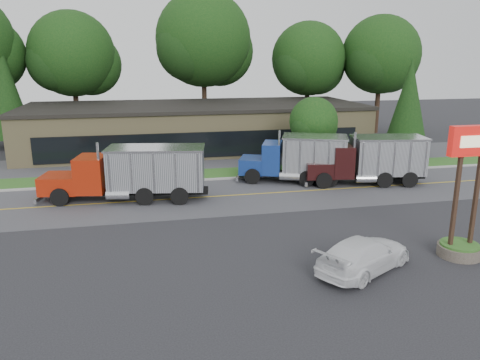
% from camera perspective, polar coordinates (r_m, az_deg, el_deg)
% --- Properties ---
extents(ground, '(140.00, 140.00, 0.00)m').
position_cam_1_polar(ground, '(21.78, -2.24, -8.94)').
color(ground, '#313136').
rests_on(ground, ground).
extents(road, '(60.00, 8.00, 0.02)m').
position_cam_1_polar(road, '(30.15, -5.20, -2.16)').
color(road, '#55555A').
rests_on(road, ground).
extents(center_line, '(60.00, 0.12, 0.01)m').
position_cam_1_polar(center_line, '(30.15, -5.20, -2.16)').
color(center_line, gold).
rests_on(center_line, ground).
extents(curb, '(60.00, 0.30, 0.12)m').
position_cam_1_polar(curb, '(34.16, -6.07, -0.15)').
color(curb, '#9E9E99').
rests_on(curb, ground).
extents(grass_verge, '(60.00, 3.40, 0.03)m').
position_cam_1_polar(grass_verge, '(35.90, -6.38, 0.58)').
color(grass_verge, '#2E6121').
rests_on(grass_verge, ground).
extents(far_parking, '(60.00, 7.00, 0.02)m').
position_cam_1_polar(far_parking, '(40.74, -7.11, 2.26)').
color(far_parking, '#55555A').
rests_on(far_parking, ground).
extents(strip_mall, '(32.00, 12.00, 4.00)m').
position_cam_1_polar(strip_mall, '(46.46, -5.40, 6.36)').
color(strip_mall, '#9B8B5F').
rests_on(strip_mall, ground).
extents(bilo_sign, '(2.20, 1.90, 5.95)m').
position_cam_1_polar(bilo_sign, '(23.06, 25.62, -3.71)').
color(bilo_sign, '#6B6054').
rests_on(bilo_sign, ground).
extents(tree_far_b, '(9.48, 8.92, 13.52)m').
position_cam_1_polar(tree_far_b, '(54.15, -19.60, 13.83)').
color(tree_far_b, '#382619').
rests_on(tree_far_b, ground).
extents(tree_far_c, '(11.15, 10.49, 15.90)m').
position_cam_1_polar(tree_far_c, '(54.32, -4.32, 16.22)').
color(tree_far_c, '#382619').
rests_on(tree_far_c, ground).
extents(tree_far_d, '(8.94, 8.41, 12.75)m').
position_cam_1_polar(tree_far_d, '(56.25, 8.41, 14.01)').
color(tree_far_d, '#382619').
rests_on(tree_far_d, ground).
extents(tree_far_e, '(9.41, 8.86, 13.43)m').
position_cam_1_polar(tree_far_e, '(57.73, 16.84, 14.00)').
color(tree_far_e, '#382619').
rests_on(tree_far_e, ground).
extents(evergreen_left, '(4.49, 4.49, 10.21)m').
position_cam_1_polar(evergreen_left, '(51.33, -26.77, 9.73)').
color(evergreen_left, '#382619').
rests_on(evergreen_left, ground).
extents(evergreen_right, '(3.81, 3.81, 8.66)m').
position_cam_1_polar(evergreen_right, '(44.49, 19.85, 8.77)').
color(evergreen_right, '#382619').
rests_on(evergreen_right, ground).
extents(tree_verge, '(4.04, 3.80, 5.77)m').
position_cam_1_polar(tree_verge, '(37.55, 9.00, 6.82)').
color(tree_verge, '#382619').
rests_on(tree_verge, ground).
extents(dump_truck_red, '(10.41, 4.21, 3.36)m').
position_cam_1_polar(dump_truck_red, '(29.87, -12.77, 0.97)').
color(dump_truck_red, black).
rests_on(dump_truck_red, ground).
extents(dump_truck_blue, '(7.93, 5.03, 3.36)m').
position_cam_1_polar(dump_truck_blue, '(33.70, 7.25, 2.76)').
color(dump_truck_blue, black).
rests_on(dump_truck_blue, ground).
extents(dump_truck_maroon, '(8.64, 3.91, 3.36)m').
position_cam_1_polar(dump_truck_maroon, '(34.22, 15.71, 2.51)').
color(dump_truck_maroon, black).
rests_on(dump_truck_maroon, ground).
extents(rally_car, '(5.31, 4.26, 1.44)m').
position_cam_1_polar(rally_car, '(20.55, 14.87, -8.76)').
color(rally_car, white).
rests_on(rally_car, ground).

